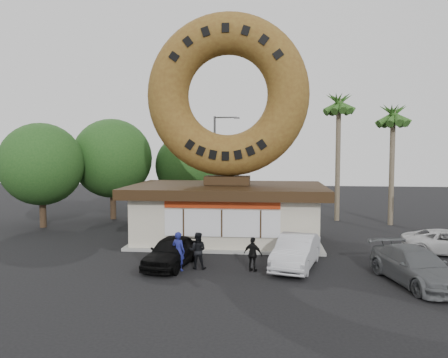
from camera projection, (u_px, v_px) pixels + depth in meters
name	position (u px, v px, depth m)	size (l,w,h in m)	color
ground	(215.00, 268.00, 19.67)	(90.00, 90.00, 0.00)	black
donut_shop	(227.00, 211.00, 25.49)	(11.20, 7.20, 3.80)	beige
giant_donut	(228.00, 95.00, 25.04)	(9.32, 9.32, 2.38)	brown
tree_west	(112.00, 158.00, 33.23)	(6.00, 6.00, 7.65)	#473321
tree_mid	(188.00, 166.00, 34.69)	(5.20, 5.20, 6.63)	#473321
tree_far	(42.00, 164.00, 29.64)	(5.60, 5.60, 7.14)	#473321
palm_near	(339.00, 108.00, 32.21)	(2.60, 2.60, 9.75)	#726651
palm_far	(393.00, 119.00, 30.42)	(2.60, 2.60, 8.75)	#726651
street_lamp	(216.00, 160.00, 35.43)	(2.11, 0.20, 8.00)	#59595E
person_left	(178.00, 251.00, 19.27)	(0.63, 0.41, 1.73)	navy
person_center	(198.00, 250.00, 19.57)	(0.80, 0.63, 1.65)	black
person_right	(253.00, 254.00, 19.14)	(0.89, 0.37, 1.52)	black
car_black	(171.00, 252.00, 19.97)	(1.62, 4.04, 1.38)	black
car_silver	(296.00, 252.00, 19.76)	(1.56, 4.46, 1.47)	silver
car_grey	(416.00, 266.00, 17.39)	(1.97, 4.86, 1.41)	slate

